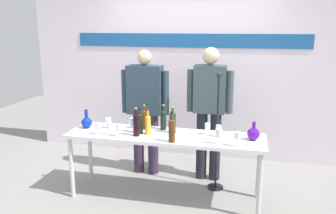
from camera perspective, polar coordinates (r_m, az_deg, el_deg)
name	(u,v)px	position (r m, az deg, el deg)	size (l,w,h in m)	color
ground_plane	(165,197)	(4.27, -0.48, -14.55)	(10.00, 10.00, 0.00)	gray
back_wall	(189,59)	(5.26, 3.42, 7.93)	(4.96, 0.11, 3.00)	white
display_table	(165,140)	(3.99, -0.50, -5.49)	(2.26, 0.59, 0.78)	white
decanter_blue_left	(87,122)	(4.31, -13.25, -2.42)	(0.13, 0.13, 0.23)	#10299C
decanter_blue_right	(253,134)	(3.88, 13.89, -4.28)	(0.14, 0.14, 0.21)	#4E1496
presenter_left	(145,104)	(4.62, -3.77, 0.53)	(0.65, 0.22, 1.69)	#36263C
presenter_right	(209,106)	(4.44, 6.84, 0.18)	(0.59, 0.22, 1.73)	#1F222B
wine_bottle_0	(163,119)	(4.13, -0.76, -1.99)	(0.07, 0.07, 0.30)	black
wine_bottle_1	(144,119)	(4.15, -3.92, -1.95)	(0.07, 0.07, 0.30)	#50290C
wine_bottle_2	(148,124)	(3.95, -3.34, -2.77)	(0.06, 0.06, 0.30)	gold
wine_bottle_3	(136,124)	(3.90, -5.26, -2.78)	(0.07, 0.07, 0.33)	black
wine_bottle_4	(140,123)	(3.99, -4.67, -2.57)	(0.07, 0.07, 0.31)	black
wine_bottle_5	(173,121)	(3.99, 0.77, -2.39)	(0.08, 0.08, 0.32)	#1E331D
wine_bottle_6	(172,129)	(3.68, 0.63, -3.69)	(0.07, 0.07, 0.34)	#502A14
wine_glass_left_0	(134,120)	(4.21, -5.62, -2.23)	(0.07, 0.07, 0.13)	white
wine_glass_left_1	(98,126)	(4.03, -11.48, -3.13)	(0.06, 0.06, 0.14)	white
wine_glass_left_2	(132,122)	(4.06, -6.00, -2.51)	(0.06, 0.06, 0.16)	white
wine_glass_left_3	(109,126)	(3.98, -9.64, -3.16)	(0.06, 0.06, 0.15)	white
wine_glass_left_4	(108,121)	(4.25, -9.83, -2.25)	(0.07, 0.07, 0.13)	white
wine_glass_left_5	(119,128)	(3.91, -8.11, -3.47)	(0.06, 0.06, 0.14)	white
wine_glass_right_0	(237,136)	(3.63, 11.37, -4.68)	(0.07, 0.07, 0.16)	white
wine_glass_right_1	(208,126)	(3.97, 6.54, -3.21)	(0.06, 0.06, 0.13)	white
wine_glass_right_2	(218,129)	(3.90, 8.31, -3.54)	(0.06, 0.06, 0.14)	white
wine_glass_right_3	(219,133)	(3.66, 8.37, -4.32)	(0.07, 0.07, 0.17)	white
microphone_stand	(216,151)	(4.32, 7.98, -7.27)	(0.20, 0.20, 1.46)	black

